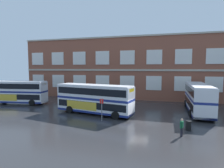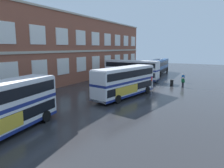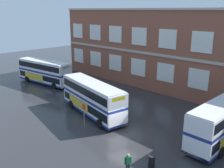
# 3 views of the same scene
# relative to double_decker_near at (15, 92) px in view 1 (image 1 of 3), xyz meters

# --- Properties ---
(ground_plane) EXTENTS (120.00, 120.00, 0.00)m
(ground_plane) POSITION_rel_double_decker_near_xyz_m (22.46, -2.45, -2.15)
(ground_plane) COLOR #2B2B2D
(brick_terminal_building) EXTENTS (57.08, 8.19, 12.70)m
(brick_terminal_building) POSITION_rel_double_decker_near_xyz_m (23.51, 13.53, 4.05)
(brick_terminal_building) COLOR brown
(brick_terminal_building) RESTS_ON ground
(double_decker_near) EXTENTS (11.26, 4.12, 4.07)m
(double_decker_near) POSITION_rel_double_decker_near_xyz_m (0.00, 0.00, 0.00)
(double_decker_near) COLOR silver
(double_decker_near) RESTS_ON ground
(double_decker_middle) EXTENTS (11.29, 4.59, 4.07)m
(double_decker_middle) POSITION_rel_double_decker_near_xyz_m (16.17, -3.00, 0.00)
(double_decker_middle) COLOR silver
(double_decker_middle) RESTS_ON ground
(double_decker_far) EXTENTS (2.98, 11.03, 4.07)m
(double_decker_far) POSITION_rel_double_decker_near_xyz_m (30.16, 1.87, 0.00)
(double_decker_far) COLOR silver
(double_decker_far) RESTS_ON ground
(waiting_passenger) EXTENTS (0.37, 0.63, 1.70)m
(waiting_passenger) POSITION_rel_double_decker_near_xyz_m (27.09, -8.77, -1.22)
(waiting_passenger) COLOR black
(waiting_passenger) RESTS_ON ground
(bus_stand_flag) EXTENTS (0.44, 0.10, 2.70)m
(bus_stand_flag) POSITION_rel_double_decker_near_xyz_m (18.29, -6.03, -0.51)
(bus_stand_flag) COLOR slate
(bus_stand_flag) RESTS_ON ground
(station_litter_bin) EXTENTS (0.60, 0.60, 1.03)m
(station_litter_bin) POSITION_rel_double_decker_near_xyz_m (27.91, -6.77, -1.63)
(station_litter_bin) COLOR black
(station_litter_bin) RESTS_ON ground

